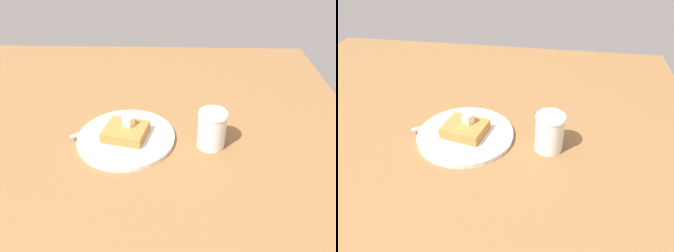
% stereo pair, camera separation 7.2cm
% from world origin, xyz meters
% --- Properties ---
extents(table_surface, '(1.18, 1.18, 0.02)m').
position_xyz_m(table_surface, '(0.00, 0.00, 0.01)').
color(table_surface, brown).
rests_on(table_surface, ground).
extents(plate, '(0.22, 0.22, 0.01)m').
position_xyz_m(plate, '(0.03, 0.03, 0.03)').
color(plate, silver).
rests_on(plate, table_surface).
extents(toast_slice_center, '(0.11, 0.10, 0.02)m').
position_xyz_m(toast_slice_center, '(0.03, 0.03, 0.04)').
color(toast_slice_center, '#AF6E33').
rests_on(toast_slice_center, plate).
extents(butter_pat_primary, '(0.03, 0.03, 0.02)m').
position_xyz_m(butter_pat_primary, '(0.04, 0.04, 0.07)').
color(butter_pat_primary, '#F8EEC2').
rests_on(butter_pat_primary, toast_slice_center).
extents(fork, '(0.13, 0.11, 0.00)m').
position_xyz_m(fork, '(-0.02, 0.08, 0.03)').
color(fork, silver).
rests_on(fork, plate).
extents(syrup_jar, '(0.06, 0.06, 0.09)m').
position_xyz_m(syrup_jar, '(0.22, 0.02, 0.06)').
color(syrup_jar, '#431C0A').
rests_on(syrup_jar, table_surface).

